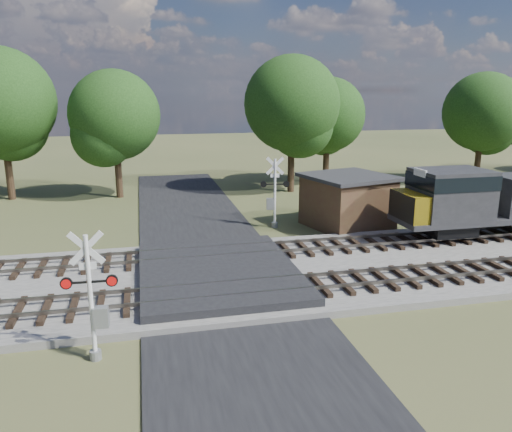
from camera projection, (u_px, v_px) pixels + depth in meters
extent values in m
plane|color=#3E4926|center=(220.00, 284.00, 22.44)|extent=(160.00, 160.00, 0.00)
cube|color=gray|center=(415.00, 260.00, 25.06)|extent=(140.00, 10.00, 0.30)
cube|color=black|center=(220.00, 283.00, 22.43)|extent=(7.00, 60.00, 0.08)
cube|color=#262628|center=(218.00, 273.00, 22.84)|extent=(7.00, 9.00, 0.62)
cube|color=black|center=(274.00, 288.00, 20.89)|extent=(44.00, 2.60, 0.18)
cube|color=#615B53|center=(454.00, 275.00, 21.92)|extent=(140.00, 0.08, 0.15)
cube|color=#615B53|center=(436.00, 265.00, 23.28)|extent=(140.00, 0.08, 0.15)
cube|color=black|center=(249.00, 252.00, 25.62)|extent=(44.00, 2.60, 0.18)
cube|color=#615B53|center=(398.00, 243.00, 26.65)|extent=(140.00, 0.08, 0.15)
cube|color=#615B53|center=(385.00, 235.00, 28.00)|extent=(140.00, 0.08, 0.15)
cylinder|color=silver|center=(91.00, 299.00, 15.62)|extent=(0.15, 0.15, 4.20)
cylinder|color=gray|center=(96.00, 355.00, 16.10)|extent=(0.38, 0.38, 0.31)
cube|color=silver|center=(86.00, 248.00, 15.21)|extent=(1.10, 0.10, 1.10)
cube|color=silver|center=(86.00, 248.00, 15.21)|extent=(1.10, 0.10, 1.10)
cube|color=silver|center=(88.00, 266.00, 15.35)|extent=(0.53, 0.06, 0.23)
cube|color=black|center=(89.00, 282.00, 15.48)|extent=(1.68, 0.15, 0.06)
cylinder|color=red|center=(66.00, 283.00, 15.37)|extent=(0.38, 0.12, 0.38)
cylinder|color=red|center=(112.00, 281.00, 15.60)|extent=(0.38, 0.12, 0.38)
cube|color=gray|center=(101.00, 317.00, 15.82)|extent=(0.49, 0.34, 0.68)
cylinder|color=silver|center=(275.00, 194.00, 31.18)|extent=(0.15, 0.15, 4.37)
cylinder|color=gray|center=(275.00, 225.00, 31.67)|extent=(0.39, 0.39, 0.33)
cube|color=silver|center=(275.00, 166.00, 30.75)|extent=(1.13, 0.24, 1.14)
cube|color=silver|center=(275.00, 166.00, 30.75)|extent=(1.13, 0.24, 1.14)
cube|color=silver|center=(275.00, 176.00, 30.90)|extent=(0.54, 0.13, 0.24)
cube|color=black|center=(275.00, 184.00, 31.03)|extent=(1.73, 0.37, 0.07)
cylinder|color=red|center=(286.00, 184.00, 31.07)|extent=(0.41, 0.18, 0.39)
cylinder|color=red|center=(264.00, 184.00, 30.99)|extent=(0.41, 0.18, 0.39)
cube|color=gray|center=(270.00, 204.00, 31.32)|extent=(0.54, 0.41, 0.71)
cube|color=#4F2F21|center=(347.00, 203.00, 31.53)|extent=(5.42, 5.42, 3.11)
cube|color=#2B2B2D|center=(348.00, 177.00, 31.13)|extent=(5.96, 5.96, 0.22)
cylinder|color=black|center=(8.00, 163.00, 39.15)|extent=(0.56, 0.56, 5.87)
sphere|color=#183310|center=(0.00, 101.00, 38.00)|extent=(8.22, 8.22, 8.22)
cylinder|color=black|center=(118.00, 166.00, 40.01)|extent=(0.56, 0.56, 5.05)
sphere|color=#183310|center=(115.00, 115.00, 39.02)|extent=(7.07, 7.07, 7.07)
cylinder|color=black|center=(291.00, 159.00, 42.23)|extent=(0.56, 0.56, 5.67)
sphere|color=#183310|center=(292.00, 104.00, 41.12)|extent=(7.94, 7.94, 7.94)
cylinder|color=black|center=(326.00, 157.00, 46.39)|extent=(0.56, 0.56, 4.84)
sphere|color=#183310|center=(328.00, 115.00, 45.45)|extent=(6.78, 6.78, 6.78)
cylinder|color=black|center=(478.00, 156.00, 46.08)|extent=(0.56, 0.56, 5.06)
sphere|color=#183310|center=(483.00, 112.00, 45.09)|extent=(7.08, 7.08, 7.08)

